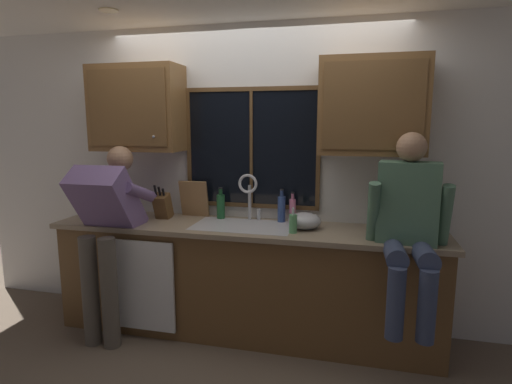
# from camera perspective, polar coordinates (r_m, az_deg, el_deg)

# --- Properties ---
(back_wall) EXTENTS (5.48, 0.12, 2.55)m
(back_wall) POSITION_cam_1_polar(r_m,az_deg,el_deg) (3.60, -0.23, 2.16)
(back_wall) COLOR silver
(back_wall) RESTS_ON floor
(ceiling_downlight_left) EXTENTS (0.14, 0.14, 0.01)m
(ceiling_downlight_left) POSITION_cam_1_polar(r_m,az_deg,el_deg) (3.42, -19.78, 22.63)
(ceiling_downlight_left) COLOR #FFEAB2
(window_glass) EXTENTS (1.10, 0.02, 0.95)m
(window_glass) POSITION_cam_1_polar(r_m,az_deg,el_deg) (3.51, -0.61, 6.07)
(window_glass) COLOR black
(window_frame_top) EXTENTS (1.17, 0.02, 0.04)m
(window_frame_top) POSITION_cam_1_polar(r_m,az_deg,el_deg) (3.51, -0.66, 14.11)
(window_frame_top) COLOR brown
(window_frame_bottom) EXTENTS (1.17, 0.02, 0.04)m
(window_frame_bottom) POSITION_cam_1_polar(r_m,az_deg,el_deg) (3.57, -0.63, -1.86)
(window_frame_bottom) COLOR brown
(window_frame_left) EXTENTS (0.03, 0.02, 0.95)m
(window_frame_left) POSITION_cam_1_polar(r_m,az_deg,el_deg) (3.69, -9.28, 6.11)
(window_frame_left) COLOR brown
(window_frame_right) EXTENTS (0.03, 0.02, 0.95)m
(window_frame_right) POSITION_cam_1_polar(r_m,az_deg,el_deg) (3.41, 8.68, 5.85)
(window_frame_right) COLOR brown
(window_mullion_center) EXTENTS (0.02, 0.02, 0.95)m
(window_mullion_center) POSITION_cam_1_polar(r_m,az_deg,el_deg) (3.50, -0.66, 6.05)
(window_mullion_center) COLOR brown
(lower_cabinet_run) EXTENTS (3.08, 0.58, 0.88)m
(lower_cabinet_run) POSITION_cam_1_polar(r_m,az_deg,el_deg) (3.49, -1.64, -12.33)
(lower_cabinet_run) COLOR brown
(lower_cabinet_run) RESTS_ON floor
(countertop) EXTENTS (3.14, 0.62, 0.04)m
(countertop) POSITION_cam_1_polar(r_m,az_deg,el_deg) (3.32, -1.77, -5.08)
(countertop) COLOR gray
(countertop) RESTS_ON lower_cabinet_run
(dishwasher_front) EXTENTS (0.60, 0.02, 0.74)m
(dishwasher_front) POSITION_cam_1_polar(r_m,az_deg,el_deg) (3.49, -15.90, -12.37)
(dishwasher_front) COLOR white
(upper_cabinet_left) EXTENTS (0.78, 0.36, 0.72)m
(upper_cabinet_left) POSITION_cam_1_polar(r_m,az_deg,el_deg) (3.72, -16.17, 11.05)
(upper_cabinet_left) COLOR brown
(upper_cabinet_right) EXTENTS (0.78, 0.36, 0.72)m
(upper_cabinet_right) POSITION_cam_1_polar(r_m,az_deg,el_deg) (3.24, 15.83, 11.34)
(upper_cabinet_right) COLOR brown
(sink) EXTENTS (0.80, 0.46, 0.21)m
(sink) POSITION_cam_1_polar(r_m,az_deg,el_deg) (3.35, -1.83, -6.32)
(sink) COLOR #B7B7BC
(sink) RESTS_ON lower_cabinet_run
(faucet) EXTENTS (0.18, 0.09, 0.40)m
(faucet) POSITION_cam_1_polar(r_m,az_deg,el_deg) (3.44, -0.93, 0.10)
(faucet) COLOR silver
(faucet) RESTS_ON countertop
(person_standing) EXTENTS (0.53, 0.69, 1.55)m
(person_standing) POSITION_cam_1_polar(r_m,az_deg,el_deg) (3.47, -19.95, -4.04)
(person_standing) COLOR #595147
(person_standing) RESTS_ON floor
(person_sitting_on_counter) EXTENTS (0.54, 0.62, 1.26)m
(person_sitting_on_counter) POSITION_cam_1_polar(r_m,az_deg,el_deg) (2.93, 20.47, -3.59)
(person_sitting_on_counter) COLOR #384260
(person_sitting_on_counter) RESTS_ON countertop
(knife_block) EXTENTS (0.12, 0.18, 0.32)m
(knife_block) POSITION_cam_1_polar(r_m,az_deg,el_deg) (3.64, -12.80, -1.94)
(knife_block) COLOR brown
(knife_block) RESTS_ON countertop
(cutting_board) EXTENTS (0.25, 0.09, 0.32)m
(cutting_board) POSITION_cam_1_polar(r_m,az_deg,el_deg) (3.66, -8.59, -0.94)
(cutting_board) COLOR #997047
(cutting_board) RESTS_ON countertop
(mixing_bowl) EXTENTS (0.26, 0.26, 0.13)m
(mixing_bowl) POSITION_cam_1_polar(r_m,az_deg,el_deg) (3.26, 6.76, -4.01)
(mixing_bowl) COLOR #B7B7BC
(mixing_bowl) RESTS_ON countertop
(soap_dispenser) EXTENTS (0.06, 0.07, 0.20)m
(soap_dispenser) POSITION_cam_1_polar(r_m,az_deg,el_deg) (3.11, 5.17, -4.33)
(soap_dispenser) COLOR #59A566
(soap_dispenser) RESTS_ON countertop
(bottle_green_glass) EXTENTS (0.05, 0.05, 0.26)m
(bottle_green_glass) POSITION_cam_1_polar(r_m,az_deg,el_deg) (3.43, 5.08, -2.49)
(bottle_green_glass) COLOR pink
(bottle_green_glass) RESTS_ON countertop
(bottle_tall_clear) EXTENTS (0.06, 0.06, 0.28)m
(bottle_tall_clear) POSITION_cam_1_polar(r_m,az_deg,el_deg) (3.43, 3.56, -2.28)
(bottle_tall_clear) COLOR #334C8C
(bottle_tall_clear) RESTS_ON countertop
(bottle_amber_small) EXTENTS (0.07, 0.07, 0.27)m
(bottle_amber_small) POSITION_cam_1_polar(r_m,az_deg,el_deg) (3.56, -4.91, -1.92)
(bottle_amber_small) COLOR #1E592D
(bottle_amber_small) RESTS_ON countertop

